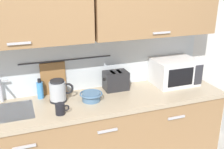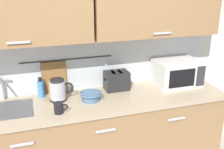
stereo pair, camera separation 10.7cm
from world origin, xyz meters
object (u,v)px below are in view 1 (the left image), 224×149
at_px(mug_near_sink, 60,109).
at_px(mixing_bowl, 91,96).
at_px(dish_soap_bottle, 40,90).
at_px(toaster, 116,80).
at_px(electric_kettle, 58,91).
at_px(microwave, 175,72).

relative_size(mug_near_sink, mixing_bowl, 0.56).
xyz_separation_m(dish_soap_bottle, mug_near_sink, (0.12, -0.39, -0.04)).
height_order(mixing_bowl, toaster, toaster).
height_order(mug_near_sink, toaster, toaster).
bearing_deg(electric_kettle, mug_near_sink, -96.10).
distance_m(electric_kettle, mug_near_sink, 0.27).
bearing_deg(mixing_bowl, microwave, 6.67).
height_order(electric_kettle, mug_near_sink, electric_kettle).
height_order(electric_kettle, mixing_bowl, electric_kettle).
relative_size(microwave, toaster, 1.80).
height_order(microwave, electric_kettle, microwave).
bearing_deg(dish_soap_bottle, electric_kettle, -39.19).
relative_size(mixing_bowl, toaster, 0.84).
bearing_deg(mixing_bowl, electric_kettle, 161.68).
height_order(microwave, mixing_bowl, microwave).
relative_size(dish_soap_bottle, mug_near_sink, 1.63).
height_order(electric_kettle, dish_soap_bottle, electric_kettle).
bearing_deg(mixing_bowl, toaster, 29.65).
distance_m(mug_near_sink, toaster, 0.72).
height_order(dish_soap_bottle, toaster, dish_soap_bottle).
distance_m(electric_kettle, toaster, 0.60).
height_order(electric_kettle, toaster, electric_kettle).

